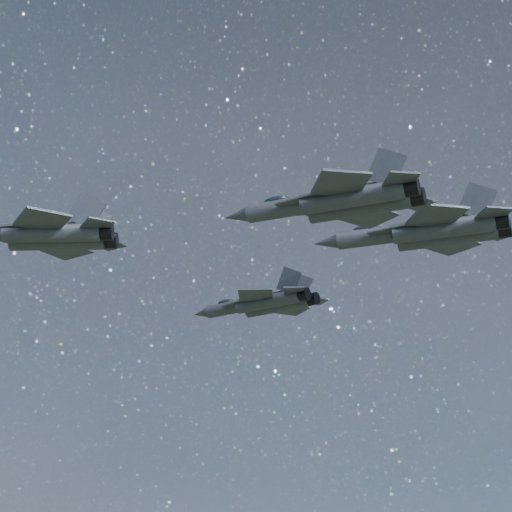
# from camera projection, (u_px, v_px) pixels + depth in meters

# --- Properties ---
(jet_lead) EXTENTS (18.47, 12.87, 4.64)m
(jet_lead) POSITION_uv_depth(u_px,v_px,m) (39.00, 235.00, 77.20)
(jet_lead) COLOR #31363D
(jet_left) EXTENTS (15.92, 10.44, 4.10)m
(jet_left) POSITION_uv_depth(u_px,v_px,m) (263.00, 303.00, 91.38)
(jet_left) COLOR #31363D
(jet_right) EXTENTS (16.47, 11.24, 4.14)m
(jet_right) POSITION_uv_depth(u_px,v_px,m) (339.00, 202.00, 63.44)
(jet_right) COLOR #31363D
(jet_slot) EXTENTS (19.81, 13.64, 4.97)m
(jet_slot) POSITION_uv_depth(u_px,v_px,m) (429.00, 232.00, 80.67)
(jet_slot) COLOR #31363D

